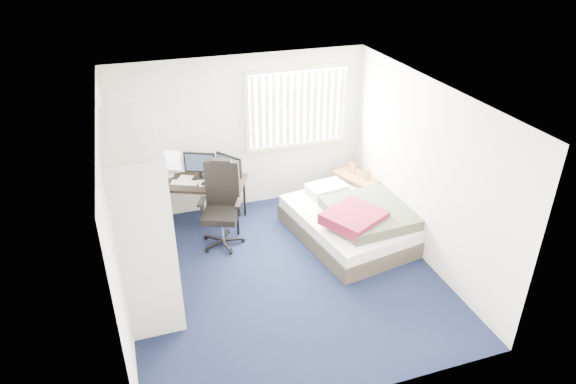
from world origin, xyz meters
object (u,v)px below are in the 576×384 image
(office_chair, at_px, (222,212))
(bed, at_px, (353,221))
(nightstand, at_px, (357,179))
(desk, at_px, (196,178))

(office_chair, distance_m, bed, 1.94)
(nightstand, distance_m, bed, 1.03)
(desk, distance_m, bed, 2.46)
(desk, height_order, nightstand, desk)
(desk, height_order, bed, desk)
(desk, distance_m, nightstand, 2.61)
(bed, bearing_deg, desk, 150.69)
(desk, bearing_deg, bed, -29.31)
(office_chair, bearing_deg, nightstand, 9.15)
(office_chair, bearing_deg, bed, -15.38)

